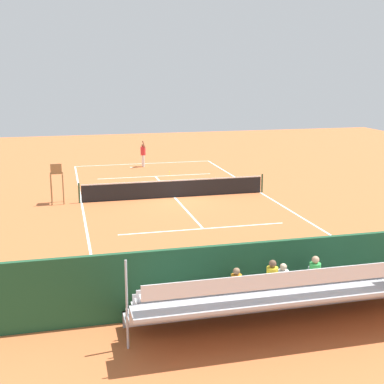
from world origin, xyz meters
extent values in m
plane|color=#BC6033|center=(0.00, 0.00, 0.00)|extent=(60.00, 60.00, 0.00)
cube|color=white|center=(0.00, -11.00, 0.00)|extent=(10.00, 0.10, 0.01)
cube|color=white|center=(0.00, 11.00, 0.00)|extent=(10.00, 0.10, 0.01)
cube|color=white|center=(-5.00, 0.00, 0.00)|extent=(0.10, 22.00, 0.01)
cube|color=white|center=(5.00, 0.00, 0.00)|extent=(0.10, 22.00, 0.01)
cube|color=white|center=(0.00, -6.05, 0.00)|extent=(7.50, 0.10, 0.01)
cube|color=white|center=(0.00, 6.05, 0.00)|extent=(7.50, 0.10, 0.01)
cube|color=white|center=(0.00, 0.00, 0.00)|extent=(0.10, 12.10, 0.01)
cube|color=white|center=(0.00, -11.00, 0.00)|extent=(0.10, 0.30, 0.01)
cube|color=black|center=(0.00, 0.00, 0.46)|extent=(10.00, 0.02, 0.91)
cube|color=white|center=(0.00, 0.00, 0.94)|extent=(10.00, 0.04, 0.06)
cylinder|color=#2D5133|center=(-5.10, 0.00, 0.54)|extent=(0.10, 0.10, 1.07)
cylinder|color=#2D5133|center=(5.10, 0.00, 0.54)|extent=(0.10, 0.10, 1.07)
cube|color=#1E4C2D|center=(0.00, 14.00, 1.00)|extent=(18.00, 0.16, 2.00)
cube|color=#B2B2B7|center=(0.00, 14.35, 0.23)|extent=(9.00, 0.10, 0.45)
cube|color=#B2B2B7|center=(0.00, 14.70, 0.41)|extent=(9.00, 0.80, 0.08)
cube|color=#B2B2B7|center=(0.00, 14.32, 0.23)|extent=(9.00, 0.04, 0.45)
cube|color=silver|center=(0.00, 14.80, 0.83)|extent=(8.60, 0.36, 0.04)
cube|color=silver|center=(0.00, 14.98, 1.03)|extent=(8.60, 0.03, 0.36)
cube|color=#B2B2B7|center=(0.00, 15.50, 0.86)|extent=(9.00, 0.80, 0.08)
cube|color=#B2B2B7|center=(0.00, 15.12, 0.68)|extent=(9.00, 0.04, 0.45)
cube|color=silver|center=(0.00, 15.60, 1.28)|extent=(8.60, 0.36, 0.04)
cube|color=silver|center=(0.00, 15.78, 1.48)|extent=(8.60, 0.03, 0.36)
cube|color=#B2B2B7|center=(0.00, 16.30, 1.31)|extent=(9.00, 0.80, 0.08)
cube|color=#B2B2B7|center=(0.00, 15.92, 1.12)|extent=(9.00, 0.04, 0.45)
cube|color=silver|center=(0.00, 16.40, 1.73)|extent=(8.60, 0.36, 0.04)
cube|color=silver|center=(0.00, 16.58, 1.93)|extent=(8.60, 0.03, 0.36)
cylinder|color=#B2B2B7|center=(4.50, 15.50, 1.18)|extent=(0.06, 0.06, 2.35)
cube|color=#2D2D33|center=(1.42, 14.63, 0.87)|extent=(0.32, 0.40, 0.12)
cylinder|color=orange|center=(1.42, 14.75, 1.16)|extent=(0.30, 0.30, 0.45)
sphere|color=#8C6647|center=(1.42, 14.75, 1.48)|extent=(0.20, 0.20, 0.20)
cube|color=#2D2D33|center=(-0.51, 15.43, 1.32)|extent=(0.32, 0.40, 0.12)
cylinder|color=green|center=(-0.51, 15.55, 1.60)|extent=(0.30, 0.30, 0.45)
sphere|color=tan|center=(-0.51, 15.55, 1.93)|extent=(0.20, 0.20, 0.20)
cube|color=#2D2D33|center=(-0.88, 14.63, 0.87)|extent=(0.32, 0.40, 0.12)
cylinder|color=#9399A3|center=(-0.88, 14.75, 1.16)|extent=(0.30, 0.30, 0.45)
sphere|color=#8C6647|center=(-0.88, 14.75, 1.48)|extent=(0.20, 0.20, 0.20)
cube|color=#2D2D33|center=(0.71, 15.43, 1.32)|extent=(0.32, 0.40, 0.12)
cylinder|color=yellow|center=(0.71, 15.55, 1.60)|extent=(0.30, 0.30, 0.45)
sphere|color=brown|center=(0.71, 15.55, 1.93)|extent=(0.20, 0.20, 0.20)
cube|color=#2D2D33|center=(0.04, 14.63, 0.87)|extent=(0.32, 0.40, 0.12)
cylinder|color=white|center=(0.04, 14.75, 1.16)|extent=(0.30, 0.30, 0.45)
sphere|color=beige|center=(0.04, 14.75, 1.48)|extent=(0.20, 0.20, 0.20)
cylinder|color=olive|center=(5.90, -0.49, 0.80)|extent=(0.07, 0.07, 1.60)
cylinder|color=olive|center=(6.50, -0.49, 0.80)|extent=(0.07, 0.07, 1.60)
cylinder|color=olive|center=(5.90, 0.11, 0.80)|extent=(0.07, 0.07, 1.60)
cylinder|color=olive|center=(6.50, 0.11, 0.80)|extent=(0.07, 0.07, 1.60)
cube|color=olive|center=(6.20, -0.19, 1.63)|extent=(0.56, 0.56, 0.06)
cube|color=olive|center=(6.20, 0.05, 1.90)|extent=(0.56, 0.06, 0.48)
cube|color=olive|center=(5.94, -0.19, 1.78)|extent=(0.04, 0.48, 0.04)
cube|color=olive|center=(6.46, -0.19, 1.78)|extent=(0.04, 0.48, 0.04)
cube|color=#234C2D|center=(-1.80, 13.20, 0.45)|extent=(1.80, 0.40, 0.05)
cylinder|color=#234C2D|center=(-2.55, 13.20, 0.23)|extent=(0.06, 0.06, 0.45)
cylinder|color=#234C2D|center=(-1.05, 13.20, 0.23)|extent=(0.06, 0.06, 0.45)
cube|color=#234C2D|center=(-1.80, 13.38, 0.75)|extent=(1.80, 0.04, 0.36)
cube|color=black|center=(-0.14, 13.40, 0.18)|extent=(0.90, 0.36, 0.36)
cylinder|color=white|center=(0.23, -9.88, 0.42)|extent=(0.14, 0.14, 0.85)
cylinder|color=white|center=(0.20, -9.66, 0.42)|extent=(0.14, 0.14, 0.85)
cylinder|color=red|center=(0.21, -9.77, 1.15)|extent=(0.40, 0.40, 0.60)
sphere|color=#8C6647|center=(0.21, -9.77, 1.56)|extent=(0.22, 0.22, 0.22)
cylinder|color=#8C6647|center=(0.19, -9.56, 1.65)|extent=(0.26, 0.12, 0.55)
cylinder|color=#8C6647|center=(0.24, -9.99, 1.18)|extent=(0.10, 0.10, 0.50)
cylinder|color=black|center=(1.11, -9.33, 0.01)|extent=(0.04, 0.28, 0.03)
torus|color=#D8CC4C|center=(1.09, -9.60, 0.01)|extent=(0.32, 0.32, 0.02)
cylinder|color=white|center=(1.09, -9.60, 0.01)|extent=(0.25, 0.25, 0.00)
sphere|color=#CCDB33|center=(-1.00, -6.24, 0.03)|extent=(0.07, 0.07, 0.07)
sphere|color=#CCDB33|center=(-1.19, -7.21, 0.03)|extent=(0.07, 0.07, 0.07)
camera|label=1|loc=(5.84, 27.58, 6.83)|focal=49.52mm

